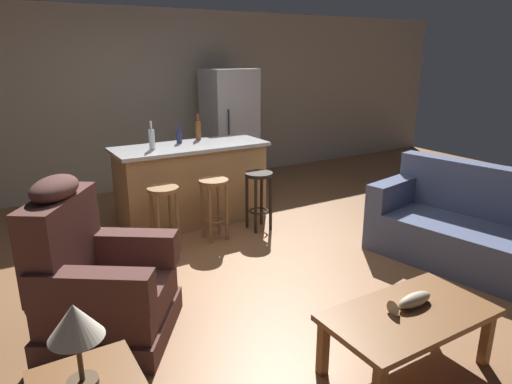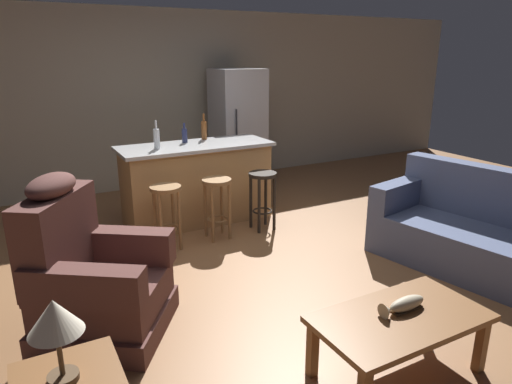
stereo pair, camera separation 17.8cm
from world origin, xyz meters
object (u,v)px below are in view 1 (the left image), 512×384
at_px(fish_figurine, 411,302).
at_px(recliner_near_lamp, 97,283).
at_px(coffee_table, 409,320).
at_px(bar_stool_middle, 214,198).
at_px(bar_stool_right, 259,190).
at_px(bottle_tall_green, 179,136).
at_px(table_lamp, 75,325).
at_px(refrigerator, 229,129).
at_px(bottle_wine_dark, 198,130).
at_px(couch, 477,232).
at_px(kitchen_island, 192,184).
at_px(bottle_short_amber, 152,139).
at_px(bar_stool_left, 164,207).

height_order(fish_figurine, recliner_near_lamp, recliner_near_lamp).
bearing_deg(coffee_table, bar_stool_middle, 92.01).
relative_size(coffee_table, bar_stool_right, 1.62).
height_order(fish_figurine, bottle_tall_green, bottle_tall_green).
bearing_deg(recliner_near_lamp, bottle_tall_green, 88.38).
height_order(table_lamp, bar_stool_right, table_lamp).
bearing_deg(coffee_table, refrigerator, 76.39).
bearing_deg(bottle_wine_dark, recliner_near_lamp, -129.81).
xyz_separation_m(couch, recliner_near_lamp, (-3.38, 0.67, 0.08)).
bearing_deg(bar_stool_middle, couch, -45.15).
bearing_deg(kitchen_island, bottle_short_amber, -175.64).
relative_size(refrigerator, bottle_wine_dark, 5.54).
height_order(table_lamp, bottle_short_amber, bottle_short_amber).
distance_m(couch, recliner_near_lamp, 3.45).
bearing_deg(kitchen_island, bottle_wine_dark, 49.38).
distance_m(coffee_table, bar_stool_right, 2.65).
xyz_separation_m(fish_figurine, refrigerator, (1.03, 4.41, 0.42)).
bearing_deg(refrigerator, bottle_tall_green, -139.71).
xyz_separation_m(recliner_near_lamp, bar_stool_left, (0.94, 1.21, 0.05)).
bearing_deg(couch, bottle_wine_dark, -70.73).
relative_size(kitchen_island, bottle_tall_green, 7.63).
bearing_deg(bar_stool_middle, bottle_short_amber, 127.50).
bearing_deg(coffee_table, table_lamp, 174.29).
bearing_deg(kitchen_island, fish_figurine, -87.79).
height_order(coffee_table, refrigerator, refrigerator).
bearing_deg(fish_figurine, kitchen_island, 92.21).
distance_m(recliner_near_lamp, kitchen_island, 2.39).
height_order(bar_stool_right, refrigerator, refrigerator).
distance_m(recliner_near_lamp, bottle_short_amber, 2.19).
height_order(bar_stool_middle, bottle_tall_green, bottle_tall_green).
xyz_separation_m(bar_stool_right, bottle_short_amber, (-1.03, 0.59, 0.60)).
bearing_deg(kitchen_island, refrigerator, 46.17).
relative_size(bar_stool_left, bar_stool_middle, 1.00).
distance_m(kitchen_island, bar_stool_left, 0.86).
relative_size(couch, table_lamp, 4.95).
bearing_deg(bottle_tall_green, recliner_near_lamp, -126.01).
bearing_deg(bar_stool_middle, recliner_near_lamp, -141.35).
bearing_deg(bottle_tall_green, bar_stool_left, -122.94).
height_order(coffee_table, kitchen_island, kitchen_island).
bearing_deg(bottle_wine_dark, bottle_tall_green, -162.68).
relative_size(bottle_tall_green, bottle_short_amber, 0.74).
bearing_deg(fish_figurine, couch, 21.80).
xyz_separation_m(fish_figurine, kitchen_island, (-0.12, 3.21, 0.02)).
height_order(recliner_near_lamp, bottle_short_amber, bottle_short_amber).
distance_m(table_lamp, bottle_short_amber, 3.32).
distance_m(recliner_near_lamp, bar_stool_middle, 1.93).
distance_m(refrigerator, bottle_tall_green, 1.61).
xyz_separation_m(recliner_near_lamp, bar_stool_middle, (1.51, 1.21, 0.05)).
xyz_separation_m(bar_stool_left, refrigerator, (1.74, 1.83, 0.41)).
distance_m(kitchen_island, bar_stool_middle, 0.63).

